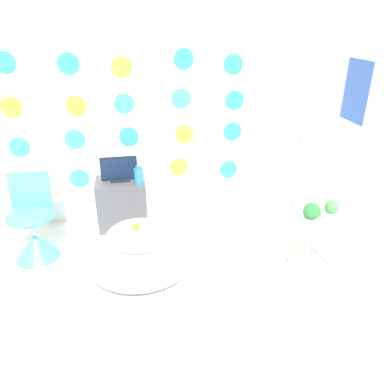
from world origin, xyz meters
The scene contains 12 objects.
ground_plane centered at (0.00, 0.00, 0.00)m, with size 12.00×12.00×0.00m, color silver.
wall_back_dotted centered at (0.00, 2.11, 1.30)m, with size 4.93×0.05×2.60m.
wall_right centered at (1.99, 1.05, 1.30)m, with size 0.06×3.09×2.60m.
bathtub centered at (0.02, 0.83, 0.27)m, with size 0.91×0.65×0.53m.
rubber_duck centered at (0.00, 0.87, 0.56)m, with size 0.06×0.06×0.07m.
chair centered at (-0.97, 1.41, 0.28)m, with size 0.44×0.44×0.82m.
tv_cabinet centered at (-0.14, 1.87, 0.28)m, with size 0.52×0.37×0.55m.
tv centered at (-0.14, 1.88, 0.67)m, with size 0.38×0.12×0.27m.
vase centered at (0.06, 1.75, 0.64)m, with size 0.09×0.09×0.20m.
side_table centered at (1.60, 0.79, 0.40)m, with size 0.41×0.39×0.49m.
potted_plant_left centered at (1.50, 0.79, 0.59)m, with size 0.15×0.15×0.20m.
potted_plant_right centered at (1.69, 0.79, 0.60)m, with size 0.12×0.12×0.21m.
Camera 1 is at (0.01, -1.84, 2.16)m, focal length 35.00 mm.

